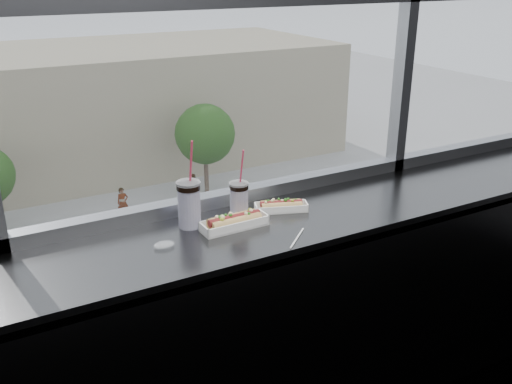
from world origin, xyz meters
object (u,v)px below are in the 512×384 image
soda_cup_right (239,199)px  tree_right (205,134)px  car_near_d (192,292)px  soda_cup_left (189,202)px  pedestrian_c (123,200)px  pedestrian_d (193,184)px  car_near_c (35,338)px  car_near_e (360,250)px  hotdog_tray_left (234,222)px  loose_straw (297,238)px  wrapper (164,245)px  car_far_b (80,232)px  hotdog_tray_right (281,206)px

soda_cup_right → tree_right: 31.81m
car_near_d → soda_cup_left: bearing=152.7°
pedestrian_c → soda_cup_right: bearing=-103.6°
soda_cup_left → pedestrian_c: 30.17m
pedestrian_d → car_near_c: bearing=46.6°
car_near_d → pedestrian_c: size_ratio=3.35×
car_near_d → tree_right: (6.02, 12.00, 2.63)m
car_near_d → pedestrian_d: bearing=-29.0°
car_near_e → car_near_c: size_ratio=0.87×
hotdog_tray_left → car_near_e: hotdog_tray_left is taller
car_near_e → pedestrian_c: (-7.87, 11.04, 0.09)m
car_near_c → loose_straw: bearing=178.8°
loose_straw → wrapper: 0.53m
car_near_d → car_far_b: (-2.57, 8.00, -0.17)m
soda_cup_left → car_near_d: soda_cup_left is taller
soda_cup_right → loose_straw: bearing=-68.8°
hotdog_tray_right → soda_cup_right: size_ratio=0.78×
soda_cup_left → soda_cup_right: 0.22m
wrapper → car_near_d: 20.65m
loose_straw → tree_right: 32.00m
car_near_c → pedestrian_d: bearing=-44.2°
car_near_e → car_far_b: car_far_b is taller
hotdog_tray_right → car_near_c: bearing=110.4°
hotdog_tray_right → car_near_c: 19.59m
hotdog_tray_right → soda_cup_right: bearing=-163.6°
car_near_d → car_near_e: car_near_d is taller
hotdog_tray_right → loose_straw: bearing=-88.1°
pedestrian_c → wrapper: bearing=-104.3°
car_near_e → car_near_c: car_near_c is taller
hotdog_tray_left → soda_cup_left: bearing=144.9°
hotdog_tray_right → soda_cup_left: size_ratio=0.65×
wrapper → pedestrian_c: 30.29m
hotdog_tray_left → car_near_c: (0.28, 16.26, -11.01)m
soda_cup_right → pedestrian_d: bearing=68.3°
pedestrian_d → car_far_b: bearing=24.6°
hotdog_tray_left → soda_cup_right: (0.06, 0.08, 0.06)m
hotdog_tray_right → car_near_c: hotdog_tray_right is taller
wrapper → car_near_d: wrapper is taller
pedestrian_d → tree_right: bearing=-153.0°
wrapper → car_near_c: size_ratio=0.01×
tree_right → car_near_c: bearing=-134.8°
car_near_d → car_near_e: size_ratio=1.25×
hotdog_tray_left → car_near_e: size_ratio=0.05×
car_near_e → car_near_c: (-14.26, 0.00, 0.13)m
car_near_d → car_near_c: car_near_d is taller
loose_straw → car_far_b: loose_straw is taller
soda_cup_left → pedestrian_c: (6.82, 27.20, -11.14)m
soda_cup_left → soda_cup_right: bearing=-7.9°
hotdog_tray_left → wrapper: hotdog_tray_left is taller
car_far_b → car_near_c: size_ratio=0.93×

